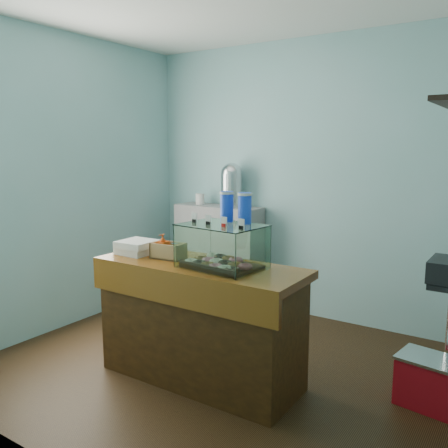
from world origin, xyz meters
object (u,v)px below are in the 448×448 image
Objects in this scene: counter at (200,321)px; display_case at (224,244)px; red_cooler at (428,381)px; coffee_urn at (232,184)px.

display_case is at bearing 6.65° from counter.
red_cooler is at bearing 20.07° from counter.
counter is 0.64m from display_case.
display_case is 1.84m from coffee_urn.
red_cooler is at bearing 27.45° from display_case.
coffee_urn is 1.10× the size of red_cooler.
counter is 3.71× the size of red_cooler.
coffee_urn is at bearing 164.10° from red_cooler.
coffee_urn reaches higher than counter.
display_case is 1.39× the size of red_cooler.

